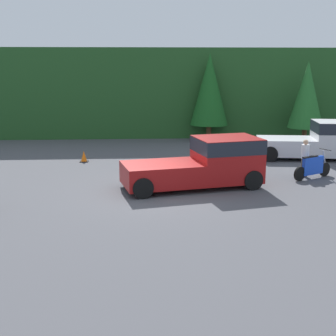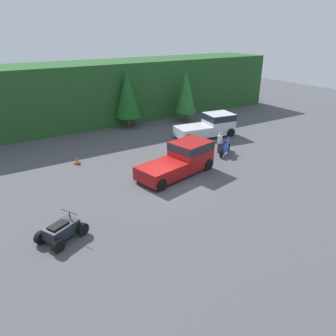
{
  "view_description": "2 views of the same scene",
  "coord_description": "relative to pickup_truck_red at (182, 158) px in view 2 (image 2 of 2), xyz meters",
  "views": [
    {
      "loc": [
        -0.69,
        -17.15,
        4.78
      ],
      "look_at": [
        0.34,
        -0.04,
        0.95
      ],
      "focal_mm": 50.0,
      "sensor_mm": 36.0,
      "label": 1
    },
    {
      "loc": [
        -9.45,
        -15.57,
        8.87
      ],
      "look_at": [
        0.34,
        -0.04,
        0.95
      ],
      "focal_mm": 35.0,
      "sensor_mm": 36.0,
      "label": 2
    }
  ],
  "objects": [
    {
      "name": "quad_atv",
      "position": [
        -8.8,
        -3.27,
        -0.56
      ],
      "size": [
        2.43,
        2.11,
        1.15
      ],
      "rotation": [
        0.0,
        0.0,
        0.47
      ],
      "color": "black",
      "rests_on": "ground_plane"
    },
    {
      "name": "ground_plane",
      "position": [
        -1.91,
        -0.74,
        -1.01
      ],
      "size": [
        80.0,
        80.0,
        0.0
      ],
      "primitive_type": "plane",
      "color": "#4C4C51"
    },
    {
      "name": "tree_mid_left",
      "position": [
        7.65,
        10.5,
        1.89
      ],
      "size": [
        2.17,
        2.17,
        4.94
      ],
      "color": "brown",
      "rests_on": "ground_plane"
    },
    {
      "name": "rider_person",
      "position": [
        4.47,
        1.45,
        -0.13
      ],
      "size": [
        0.43,
        0.43,
        1.62
      ],
      "rotation": [
        0.0,
        0.0,
        0.35
      ],
      "color": "brown",
      "rests_on": "ground_plane"
    },
    {
      "name": "pickup_truck_second",
      "position": [
        6.61,
        5.2,
        -0.0
      ],
      "size": [
        5.38,
        2.82,
        1.94
      ],
      "rotation": [
        0.0,
        0.0,
        -0.14
      ],
      "color": "silver",
      "rests_on": "ground_plane"
    },
    {
      "name": "pickup_truck_red",
      "position": [
        0.0,
        0.0,
        0.0
      ],
      "size": [
        5.69,
        3.21,
        1.94
      ],
      "rotation": [
        0.0,
        0.0,
        0.22
      ],
      "color": "maroon",
      "rests_on": "ground_plane"
    },
    {
      "name": "tree_left",
      "position": [
        1.79,
        11.64,
        2.18
      ],
      "size": [
        2.39,
        2.39,
        5.43
      ],
      "color": "brown",
      "rests_on": "ground_plane"
    },
    {
      "name": "traffic_cone",
      "position": [
        -5.42,
        5.14,
        -0.76
      ],
      "size": [
        0.42,
        0.42,
        0.55
      ],
      "color": "black",
      "rests_on": "ground_plane"
    },
    {
      "name": "dirt_bike",
      "position": [
        4.69,
        1.06,
        -0.52
      ],
      "size": [
        1.94,
        1.22,
        1.2
      ],
      "rotation": [
        0.0,
        0.0,
        0.52
      ],
      "color": "black",
      "rests_on": "ground_plane"
    },
    {
      "name": "hillside_backdrop",
      "position": [
        -1.91,
        15.26,
        1.88
      ],
      "size": [
        44.0,
        6.0,
        5.79
      ],
      "color": "#235123",
      "rests_on": "ground_plane"
    }
  ]
}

